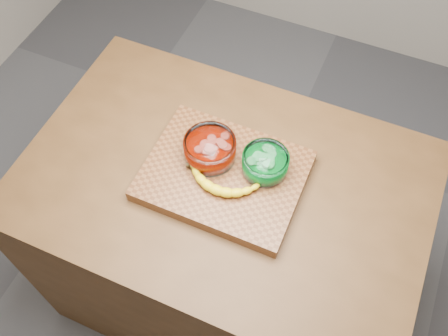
% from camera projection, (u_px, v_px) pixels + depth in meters
% --- Properties ---
extents(ground, '(3.50, 3.50, 0.00)m').
position_uv_depth(ground, '(224.00, 285.00, 2.22)').
color(ground, '#4F4F53').
rests_on(ground, ground).
extents(counter, '(1.20, 0.80, 0.90)m').
position_uv_depth(counter, '(224.00, 243.00, 1.84)').
color(counter, '#513218').
rests_on(counter, ground).
extents(cutting_board, '(0.45, 0.35, 0.04)m').
position_uv_depth(cutting_board, '(224.00, 175.00, 1.44)').
color(cutting_board, brown).
rests_on(cutting_board, counter).
extents(bowl_red, '(0.15, 0.15, 0.07)m').
position_uv_depth(bowl_red, '(210.00, 149.00, 1.43)').
color(bowl_red, white).
rests_on(bowl_red, cutting_board).
extents(bowl_green, '(0.13, 0.13, 0.06)m').
position_uv_depth(bowl_green, '(265.00, 163.00, 1.41)').
color(bowl_green, white).
rests_on(bowl_green, cutting_board).
extents(banana, '(0.24, 0.11, 0.03)m').
position_uv_depth(banana, '(220.00, 182.00, 1.39)').
color(banana, yellow).
rests_on(banana, cutting_board).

